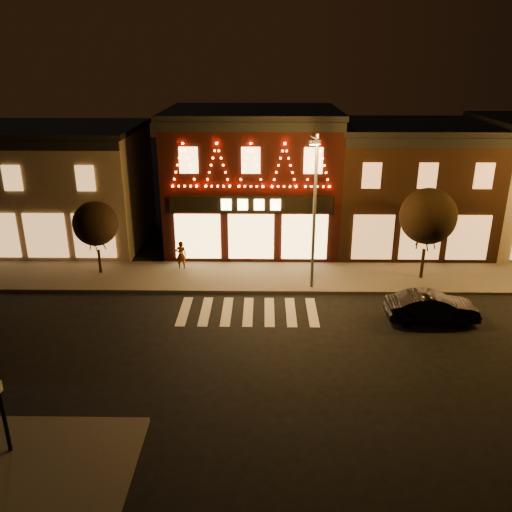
{
  "coord_description": "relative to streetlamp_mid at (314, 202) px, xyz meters",
  "views": [
    {
      "loc": [
        0.71,
        -18.31,
        11.28
      ],
      "look_at": [
        0.37,
        4.0,
        2.8
      ],
      "focal_mm": 37.25,
      "sensor_mm": 36.0,
      "label": 1
    }
  ],
  "objects": [
    {
      "name": "building_pulp",
      "position": [
        -3.13,
        7.6,
        -0.52
      ],
      "size": [
        10.2,
        8.34,
        8.3
      ],
      "color": "black",
      "rests_on": "ground"
    },
    {
      "name": "tree_right",
      "position": [
        5.99,
        1.54,
        -1.14
      ],
      "size": [
        2.9,
        2.9,
        4.84
      ],
      "rotation": [
        0.0,
        0.0,
        -0.01
      ],
      "color": "black",
      "rests_on": "sidewalk_far"
    },
    {
      "name": "sidewalk_far",
      "position": [
        -1.13,
        1.62,
        -4.61
      ],
      "size": [
        44.0,
        4.0,
        0.15
      ],
      "primitive_type": "cube",
      "color": "#47423D",
      "rests_on": "ground"
    },
    {
      "name": "dark_sedan",
      "position": [
        5.15,
        -3.13,
        -4.01
      ],
      "size": [
        4.08,
        1.5,
        1.34
      ],
      "primitive_type": "imported",
      "rotation": [
        0.0,
        0.0,
        1.59
      ],
      "color": "black",
      "rests_on": "ground"
    },
    {
      "name": "building_right_a",
      "position": [
        6.37,
        7.62,
        -0.92
      ],
      "size": [
        9.2,
        8.28,
        7.5
      ],
      "color": "black",
      "rests_on": "ground"
    },
    {
      "name": "tree_left",
      "position": [
        -11.32,
        1.96,
        -1.75
      ],
      "size": [
        2.38,
        2.38,
        3.97
      ],
      "rotation": [
        0.0,
        0.0,
        0.11
      ],
      "color": "black",
      "rests_on": "sidewalk_far"
    },
    {
      "name": "pedestrian",
      "position": [
        -6.98,
        2.65,
        -3.75
      ],
      "size": [
        0.58,
        0.39,
        1.57
      ],
      "primitive_type": "imported",
      "rotation": [
        0.0,
        0.0,
        3.17
      ],
      "color": "gray",
      "rests_on": "sidewalk_far"
    },
    {
      "name": "building_left",
      "position": [
        -16.13,
        7.62,
        -1.02
      ],
      "size": [
        12.2,
        8.28,
        7.3
      ],
      "color": "#6C5E4C",
      "rests_on": "ground"
    },
    {
      "name": "ground",
      "position": [
        -3.13,
        -6.38,
        -4.68
      ],
      "size": [
        120.0,
        120.0,
        0.0
      ],
      "primitive_type": "plane",
      "color": "black",
      "rests_on": "ground"
    },
    {
      "name": "streetlamp_mid",
      "position": [
        0.0,
        0.0,
        0.0
      ],
      "size": [
        0.63,
        1.77,
        7.72
      ],
      "rotation": [
        0.0,
        0.0,
        0.19
      ],
      "color": "#59595E",
      "rests_on": "sidewalk_far"
    }
  ]
}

